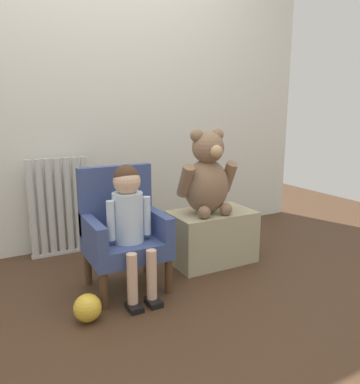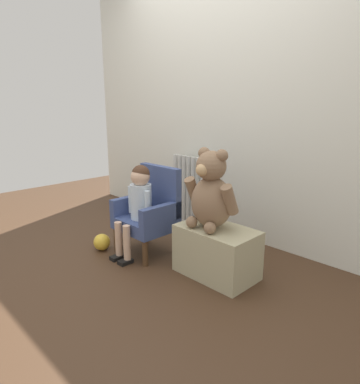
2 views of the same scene
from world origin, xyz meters
TOP-DOWN VIEW (x-y plane):
  - ground_plane at (0.00, 0.00)m, footprint 6.00×6.00m
  - back_wall at (0.00, 1.22)m, footprint 3.80×0.05m
  - radiator at (-0.30, 1.10)m, footprint 0.43×0.05m
  - child_armchair at (-0.08, 0.41)m, footprint 0.44×0.39m
  - child_figure at (-0.08, 0.29)m, footprint 0.25×0.35m
  - low_bench at (0.58, 0.47)m, footprint 0.56×0.35m
  - large_teddy_bear at (0.53, 0.46)m, footprint 0.41×0.28m
  - toy_ball at (-0.37, 0.12)m, footprint 0.14×0.14m

SIDE VIEW (x-z plane):
  - ground_plane at x=0.00m, z-range 0.00..0.00m
  - toy_ball at x=-0.37m, z-range 0.00..0.14m
  - low_bench at x=0.58m, z-range 0.00..0.35m
  - child_armchair at x=-0.08m, z-range -0.01..0.70m
  - radiator at x=-0.30m, z-range 0.00..0.70m
  - child_figure at x=-0.08m, z-range 0.11..0.85m
  - large_teddy_bear at x=0.53m, z-range 0.32..0.88m
  - back_wall at x=0.00m, z-range 0.00..2.40m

